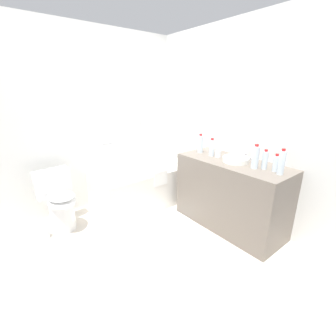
% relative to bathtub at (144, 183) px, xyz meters
% --- Properties ---
extents(ground_plane, '(3.79, 3.79, 0.00)m').
position_rel_bathtub_xyz_m(ground_plane, '(-0.64, -1.00, -0.29)').
color(ground_plane, beige).
extents(wall_back_tiled, '(3.19, 0.10, 2.41)m').
position_rel_bathtub_xyz_m(wall_back_tiled, '(-0.64, 0.45, 0.91)').
color(wall_back_tiled, silver).
rests_on(wall_back_tiled, ground_plane).
extents(wall_right_mirror, '(0.10, 3.19, 2.41)m').
position_rel_bathtub_xyz_m(wall_right_mirror, '(0.80, -1.00, 0.91)').
color(wall_right_mirror, silver).
rests_on(wall_right_mirror, ground_plane).
extents(bathtub, '(1.44, 0.80, 1.21)m').
position_rel_bathtub_xyz_m(bathtub, '(0.00, 0.00, 0.00)').
color(bathtub, silver).
rests_on(bathtub, ground_plane).
extents(toilet, '(0.40, 0.52, 0.74)m').
position_rel_bathtub_xyz_m(toilet, '(-1.18, 0.03, 0.06)').
color(toilet, white).
rests_on(toilet, ground_plane).
extents(vanity_counter, '(0.56, 1.32, 0.84)m').
position_rel_bathtub_xyz_m(vanity_counter, '(0.47, -1.20, 0.13)').
color(vanity_counter, '#6B6056').
rests_on(vanity_counter, ground_plane).
extents(sink_basin, '(0.30, 0.30, 0.06)m').
position_rel_bathtub_xyz_m(sink_basin, '(0.46, -1.23, 0.58)').
color(sink_basin, white).
rests_on(sink_basin, vanity_counter).
extents(sink_faucet, '(0.11, 0.15, 0.07)m').
position_rel_bathtub_xyz_m(sink_faucet, '(0.64, -1.23, 0.58)').
color(sink_faucet, '#A3A3A8').
rests_on(sink_faucet, vanity_counter).
extents(water_bottle_0, '(0.06, 0.06, 0.18)m').
position_rel_bathtub_xyz_m(water_bottle_0, '(0.51, -1.67, 0.63)').
color(water_bottle_0, silver).
rests_on(water_bottle_0, vanity_counter).
extents(water_bottle_1, '(0.06, 0.06, 0.21)m').
position_rel_bathtub_xyz_m(water_bottle_1, '(0.49, -1.56, 0.65)').
color(water_bottle_1, silver).
rests_on(water_bottle_1, vanity_counter).
extents(water_bottle_2, '(0.07, 0.07, 0.25)m').
position_rel_bathtub_xyz_m(water_bottle_2, '(0.45, -0.69, 0.66)').
color(water_bottle_2, silver).
rests_on(water_bottle_2, vanity_counter).
extents(water_bottle_3, '(0.07, 0.07, 0.22)m').
position_rel_bathtub_xyz_m(water_bottle_3, '(0.44, -0.89, 0.65)').
color(water_bottle_3, silver).
rests_on(water_bottle_3, vanity_counter).
extents(water_bottle_4, '(0.07, 0.07, 0.26)m').
position_rel_bathtub_xyz_m(water_bottle_4, '(0.43, -1.49, 0.67)').
color(water_bottle_4, silver).
rests_on(water_bottle_4, vanity_counter).
extents(water_bottle_5, '(0.06, 0.06, 0.26)m').
position_rel_bathtub_xyz_m(water_bottle_5, '(0.46, -1.75, 0.67)').
color(water_bottle_5, silver).
rests_on(water_bottle_5, vanity_counter).
extents(drinking_glass_0, '(0.08, 0.08, 0.08)m').
position_rel_bathtub_xyz_m(drinking_glass_0, '(0.46, -0.97, 0.59)').
color(drinking_glass_0, white).
rests_on(drinking_glass_0, vanity_counter).
extents(drinking_glass_1, '(0.06, 0.06, 0.10)m').
position_rel_bathtub_xyz_m(drinking_glass_1, '(0.51, -1.45, 0.60)').
color(drinking_glass_1, white).
rests_on(drinking_glass_1, vanity_counter).
extents(bath_mat, '(0.63, 0.40, 0.01)m').
position_rel_bathtub_xyz_m(bath_mat, '(-0.14, -0.64, -0.29)').
color(bath_mat, white).
rests_on(bath_mat, ground_plane).
extents(toilet_paper_roll, '(0.11, 0.11, 0.14)m').
position_rel_bathtub_xyz_m(toilet_paper_roll, '(-1.42, -0.07, -0.23)').
color(toilet_paper_roll, white).
rests_on(toilet_paper_roll, ground_plane).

